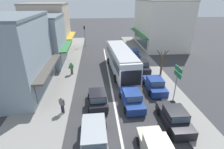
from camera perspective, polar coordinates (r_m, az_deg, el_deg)
name	(u,v)px	position (r m, az deg, el deg)	size (l,w,h in m)	color
ground_plane	(113,97)	(18.32, 0.39, -7.40)	(140.00, 140.00, 0.00)	#353538
lane_centre_line	(110,80)	(21.80, -0.67, -1.88)	(0.20, 28.00, 0.01)	silver
sidewalk_left	(57,75)	(24.10, -17.42, -0.23)	(5.20, 44.00, 0.14)	gray
kerb_right	(153,72)	(24.79, 13.36, 0.93)	(2.80, 44.00, 0.12)	gray
shopfront_corner_near	(11,56)	(20.55, -29.99, 5.13)	(7.16, 9.16, 8.03)	#84939E
shopfront_mid_block	(37,41)	(28.16, -23.40, 9.97)	(8.51, 7.19, 7.18)	#84939E
shopfront_far_end	(48,28)	(35.30, -20.07, 14.15)	(8.11, 7.65, 8.49)	#B2A38E
building_right_far	(160,24)	(37.99, 15.35, 15.74)	(8.86, 12.84, 8.98)	silver
city_bus	(121,59)	(23.56, 2.98, 5.09)	(3.19, 10.98, 3.23)	silver
sedan_adjacent_lane_trail	(132,99)	(16.92, 6.39, -7.86)	(2.00, 4.25, 1.47)	navy
wagon_behind_bus_mid	(94,136)	(12.91, -5.86, -19.35)	(1.99, 4.53, 1.58)	#9EA3A8
hatchback_behind_bus_near	(98,99)	(16.78, -4.75, -7.91)	(1.93, 3.76, 1.54)	black
parked_sedan_kerb_front	(174,117)	(15.38, 19.68, -13.04)	(1.92, 4.21, 1.47)	black
parked_sedan_kerb_second	(155,85)	(19.91, 13.72, -3.21)	(1.97, 4.24, 1.47)	navy
parked_sedan_kerb_third	(141,66)	(24.83, 9.57, 2.80)	(1.95, 4.23, 1.47)	black
parked_sedan_kerb_rear	(133,54)	(29.74, 6.86, 6.61)	(1.97, 4.24, 1.47)	navy
traffic_light_downstreet	(84,33)	(36.52, -8.97, 13.36)	(0.33, 0.24, 4.20)	gray
directional_road_sign	(178,75)	(17.90, 20.62, -0.10)	(0.10, 1.40, 3.60)	gray
street_tree_right	(161,66)	(22.25, 15.86, 2.82)	(1.47, 1.57, 3.90)	brown
pedestrian_with_handbag_near	(71,68)	(23.39, -13.13, 2.19)	(0.66, 0.36, 1.63)	#333338
pedestrian_browsing_midblock	(62,104)	(15.96, -16.02, -9.22)	(0.53, 0.35, 1.63)	#232838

